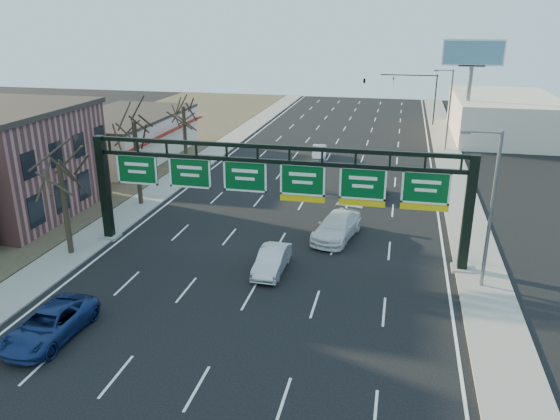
% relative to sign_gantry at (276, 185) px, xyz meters
% --- Properties ---
extents(ground, '(160.00, 160.00, 0.00)m').
position_rel_sign_gantry_xyz_m(ground, '(-0.16, -8.00, -4.63)').
color(ground, black).
rests_on(ground, ground).
extents(sidewalk_left, '(3.00, 120.00, 0.12)m').
position_rel_sign_gantry_xyz_m(sidewalk_left, '(-12.96, 12.00, -4.57)').
color(sidewalk_left, gray).
rests_on(sidewalk_left, ground).
extents(sidewalk_right, '(3.00, 120.00, 0.12)m').
position_rel_sign_gantry_xyz_m(sidewalk_right, '(12.64, 12.00, -4.57)').
color(sidewalk_right, gray).
rests_on(sidewalk_right, ground).
extents(dirt_strip_left, '(21.00, 120.00, 0.06)m').
position_rel_sign_gantry_xyz_m(dirt_strip_left, '(-25.16, 12.00, -4.60)').
color(dirt_strip_left, '#473D2B').
rests_on(dirt_strip_left, ground).
extents(lane_markings, '(21.60, 120.00, 0.01)m').
position_rel_sign_gantry_xyz_m(lane_markings, '(-0.16, 12.00, -4.62)').
color(lane_markings, white).
rests_on(lane_markings, ground).
extents(sign_gantry, '(24.60, 1.20, 7.20)m').
position_rel_sign_gantry_xyz_m(sign_gantry, '(0.00, 0.00, 0.00)').
color(sign_gantry, black).
rests_on(sign_gantry, ground).
extents(brick_block, '(10.40, 12.40, 8.30)m').
position_rel_sign_gantry_xyz_m(brick_block, '(-21.66, 3.00, -0.47)').
color(brick_block, '#955651').
rests_on(brick_block, ground).
extents(cream_strip, '(10.90, 18.40, 4.70)m').
position_rel_sign_gantry_xyz_m(cream_strip, '(-21.64, 21.00, -2.27)').
color(cream_strip, beige).
rests_on(cream_strip, ground).
extents(building_right_distant, '(12.00, 20.00, 5.00)m').
position_rel_sign_gantry_xyz_m(building_right_distant, '(19.84, 42.00, -2.13)').
color(building_right_distant, beige).
rests_on(building_right_distant, ground).
extents(tree_gantry, '(3.60, 3.60, 8.48)m').
position_rel_sign_gantry_xyz_m(tree_gantry, '(-12.96, -3.00, 2.48)').
color(tree_gantry, '#2D2419').
rests_on(tree_gantry, sidewalk_left).
extents(tree_mid, '(3.60, 3.60, 9.24)m').
position_rel_sign_gantry_xyz_m(tree_mid, '(-12.96, 7.00, 3.23)').
color(tree_mid, '#2D2419').
rests_on(tree_mid, sidewalk_left).
extents(tree_far, '(3.60, 3.60, 8.86)m').
position_rel_sign_gantry_xyz_m(tree_far, '(-12.96, 17.00, 2.86)').
color(tree_far, '#2D2419').
rests_on(tree_far, sidewalk_left).
extents(streetlight_near, '(2.15, 0.22, 9.00)m').
position_rel_sign_gantry_xyz_m(streetlight_near, '(12.31, -2.00, 0.45)').
color(streetlight_near, slate).
rests_on(streetlight_near, sidewalk_right).
extents(streetlight_far, '(2.15, 0.22, 9.00)m').
position_rel_sign_gantry_xyz_m(streetlight_far, '(12.31, 32.00, 0.45)').
color(streetlight_far, slate).
rests_on(streetlight_far, sidewalk_right).
extents(billboard_right, '(7.00, 0.50, 12.00)m').
position_rel_sign_gantry_xyz_m(billboard_right, '(14.84, 36.98, 4.43)').
color(billboard_right, slate).
rests_on(billboard_right, ground).
extents(traffic_signal_mast, '(10.16, 0.54, 7.00)m').
position_rel_sign_gantry_xyz_m(traffic_signal_mast, '(5.53, 47.00, 0.87)').
color(traffic_signal_mast, black).
rests_on(traffic_signal_mast, ground).
extents(car_blue_suv, '(2.69, 5.42, 1.48)m').
position_rel_sign_gantry_xyz_m(car_blue_suv, '(-8.33, -11.96, -3.89)').
color(car_blue_suv, navy).
rests_on(car_blue_suv, ground).
extents(car_silver_sedan, '(1.60, 4.40, 1.44)m').
position_rel_sign_gantry_xyz_m(car_silver_sedan, '(0.35, -2.66, -3.91)').
color(car_silver_sedan, '#B3B4B8').
rests_on(car_silver_sedan, ground).
extents(car_white_wagon, '(3.45, 6.08, 1.66)m').
position_rel_sign_gantry_xyz_m(car_white_wagon, '(3.52, 3.49, -3.80)').
color(car_white_wagon, white).
rests_on(car_white_wagon, ground).
extents(car_grey_far, '(1.80, 4.23, 1.43)m').
position_rel_sign_gantry_xyz_m(car_grey_far, '(5.69, 13.16, -3.92)').
color(car_grey_far, '#474A4D').
rests_on(car_grey_far, ground).
extents(car_silver_distant, '(1.95, 4.31, 1.37)m').
position_rel_sign_gantry_xyz_m(car_silver_distant, '(-1.06, 25.31, -3.94)').
color(car_silver_distant, '#B4B3B8').
rests_on(car_silver_distant, ground).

